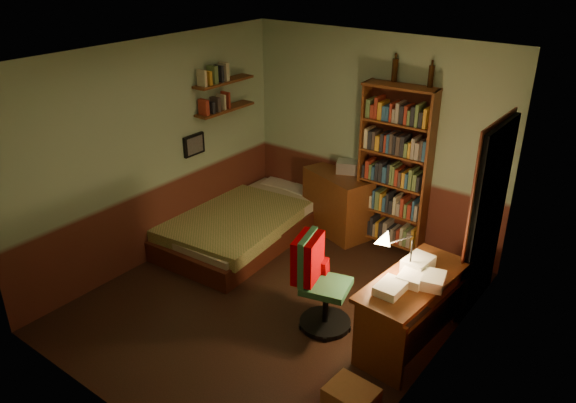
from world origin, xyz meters
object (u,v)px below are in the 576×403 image
Objects in this scene: bed at (246,213)px; dresser at (337,203)px; mini_stereo at (348,167)px; bookshelf at (394,170)px; desk_lamp at (412,245)px; cardboard_box_b at (351,402)px; desk at (411,310)px; office_chair at (326,285)px.

dresser reaches higher than bed.
bookshelf is at bearing -27.57° from mini_stereo.
cardboard_box_b is at bearing -107.28° from desk_lamp.
dresser is 2.31m from desk.
desk_lamp is 0.61× the size of office_chair.
mini_stereo is 0.48× the size of desk_lamp.
office_chair is (-0.68, -0.37, -0.51)m from desk_lamp.
bookshelf reaches higher than office_chair.
dresser is 1.56× the size of desk_lamp.
dresser is at bearing 124.77° from cardboard_box_b.
mini_stereo is at bearing 122.64° from cardboard_box_b.
bed is 1.21m from dresser.
desk_lamp is at bearing -67.44° from mini_stereo.
mini_stereo reaches higher than cardboard_box_b.
bookshelf is 2.00m from desk.
dresser is at bearing -178.43° from bookshelf.
bed is 5.89× the size of cardboard_box_b.
mini_stereo is at bearing 171.50° from bookshelf.
bed is 1.12× the size of bookshelf.
desk_lamp is 1.50m from cardboard_box_b.
desk is (1.05, -1.56, -0.68)m from bookshelf.
bookshelf is 5.28× the size of cardboard_box_b.
mini_stereo is at bearing 82.42° from dresser.
desk is at bearing 92.52° from cardboard_box_b.
dresser is 3.21m from cardboard_box_b.
office_chair is at bearing -153.98° from desk.
desk_lamp is (0.96, -1.49, -0.03)m from bookshelf.
mini_stereo reaches higher than dresser.
bed is 8.12× the size of mini_stereo.
desk is at bearing -60.71° from desk_lamp.
bookshelf is 1.57× the size of desk.
office_chair is (1.01, -1.78, 0.08)m from dresser.
dresser is at bearing -140.44° from mini_stereo.
desk is 3.37× the size of cardboard_box_b.
bed is at bearing -154.57° from bookshelf.
desk is 2.22× the size of desk_lamp.
desk_lamp is (1.63, -1.53, 0.10)m from mini_stereo.
mini_stereo is 3.36m from cardboard_box_b.
desk_lamp is at bearing -21.10° from dresser.
bed is 3.89× the size of desk_lamp.
desk_lamp is 0.93m from office_chair.
office_chair is (0.28, -1.86, -0.54)m from bookshelf.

